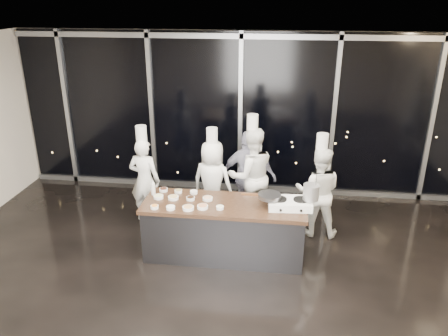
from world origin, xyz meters
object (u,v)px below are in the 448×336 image
(frying_pan, at_px, (269,196))
(chef_right, at_px, (318,191))
(stove, at_px, (290,203))
(guest, at_px, (248,177))
(chef_center, at_px, (251,175))
(stock_pot, at_px, (311,192))
(chef_left, at_px, (212,182))
(demo_counter, at_px, (224,229))
(chef_far_left, at_px, (145,179))

(frying_pan, bearing_deg, chef_right, 43.98)
(stove, height_order, guest, guest)
(stove, xyz_separation_m, chef_center, (-0.65, 1.19, -0.08))
(frying_pan, xyz_separation_m, chef_right, (0.79, 0.88, -0.28))
(stock_pot, bearing_deg, frying_pan, -178.20)
(chef_center, height_order, guest, chef_center)
(chef_center, bearing_deg, guest, -46.76)
(frying_pan, distance_m, chef_center, 1.26)
(chef_center, bearing_deg, chef_left, -9.78)
(chef_left, bearing_deg, guest, -150.01)
(demo_counter, distance_m, stock_pot, 1.45)
(chef_right, bearing_deg, stove, 64.47)
(demo_counter, bearing_deg, chef_far_left, 147.80)
(frying_pan, height_order, guest, guest)
(stove, height_order, chef_far_left, chef_far_left)
(demo_counter, bearing_deg, stove, -0.37)
(stove, relative_size, chef_center, 0.33)
(chef_left, xyz_separation_m, chef_center, (0.67, 0.14, 0.10))
(stock_pot, height_order, chef_center, chef_center)
(demo_counter, distance_m, chef_left, 1.15)
(chef_center, bearing_deg, frying_pan, 84.74)
(stove, height_order, frying_pan, frying_pan)
(stove, height_order, chef_left, chef_left)
(stock_pot, xyz_separation_m, chef_right, (0.19, 0.86, -0.37))
(frying_pan, distance_m, chef_far_left, 2.43)
(frying_pan, bearing_deg, chef_left, 129.51)
(frying_pan, xyz_separation_m, chef_far_left, (-2.21, 0.98, -0.28))
(stock_pot, distance_m, chef_right, 0.96)
(chef_left, height_order, chef_right, chef_right)
(stock_pot, bearing_deg, chef_center, 128.84)
(stock_pot, bearing_deg, chef_left, 147.16)
(stock_pot, relative_size, guest, 0.14)
(stove, height_order, stock_pot, stock_pot)
(stove, xyz_separation_m, frying_pan, (-0.31, -0.00, 0.10))
(frying_pan, bearing_deg, chef_far_left, 152.00)
(stove, xyz_separation_m, chef_left, (-1.32, 1.06, -0.19))
(demo_counter, relative_size, chef_left, 1.40)
(chef_center, height_order, chef_right, chef_center)
(chef_far_left, bearing_deg, demo_counter, 155.32)
(demo_counter, xyz_separation_m, chef_center, (0.32, 1.19, 0.43))
(chef_far_left, xyz_separation_m, chef_right, (3.00, -0.10, -0.01))
(chef_left, distance_m, chef_center, 0.69)
(chef_far_left, height_order, guest, chef_far_left)
(demo_counter, height_order, chef_left, chef_left)
(demo_counter, distance_m, frying_pan, 0.91)
(frying_pan, relative_size, stock_pot, 2.60)
(frying_pan, bearing_deg, chef_center, 101.97)
(demo_counter, distance_m, stove, 1.10)
(stove, bearing_deg, chef_left, 137.18)
(demo_counter, bearing_deg, stock_pot, 0.44)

